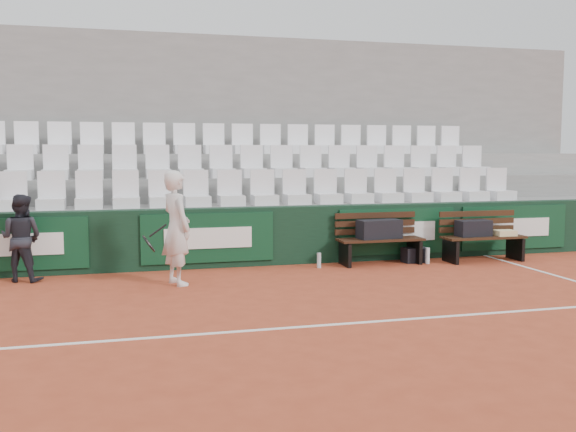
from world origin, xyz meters
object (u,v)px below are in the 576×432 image
at_px(ball_kid, 21,238).
at_px(bench_right, 483,249).
at_px(sports_bag_left, 379,229).
at_px(sports_bag_right, 473,228).
at_px(water_bottle_near, 319,260).
at_px(bench_left, 380,251).
at_px(water_bottle_far, 427,256).
at_px(tennis_player, 176,228).
at_px(sports_bag_ground, 415,255).

bearing_deg(ball_kid, bench_right, -160.32).
height_order(sports_bag_left, sports_bag_right, sports_bag_left).
bearing_deg(water_bottle_near, ball_kid, 179.03).
bearing_deg(sports_bag_right, sports_bag_left, 174.83).
xyz_separation_m(bench_left, water_bottle_far, (0.81, -0.17, -0.09)).
bearing_deg(ball_kid, bench_left, -158.96).
xyz_separation_m(bench_left, ball_kid, (-5.80, 0.01, 0.43)).
xyz_separation_m(tennis_player, ball_kid, (-2.23, 0.84, -0.18)).
distance_m(sports_bag_left, sports_bag_ground, 0.84).
distance_m(water_bottle_far, ball_kid, 6.64).
distance_m(sports_bag_right, water_bottle_far, 1.01).
relative_size(tennis_player, ball_kid, 1.28).
relative_size(sports_bag_left, tennis_player, 0.45).
xyz_separation_m(bench_left, water_bottle_near, (-1.14, -0.07, -0.10)).
height_order(bench_left, tennis_player, tennis_player).
height_order(sports_bag_ground, water_bottle_near, sports_bag_ground).
xyz_separation_m(bench_right, ball_kid, (-7.70, 0.19, 0.43)).
distance_m(bench_left, bench_right, 1.91).
height_order(sports_bag_left, water_bottle_far, sports_bag_left).
xyz_separation_m(sports_bag_left, water_bottle_far, (0.83, -0.18, -0.47)).
bearing_deg(water_bottle_near, tennis_player, -162.63).
bearing_deg(water_bottle_far, water_bottle_near, 176.98).
distance_m(bench_left, water_bottle_far, 0.84).
bearing_deg(tennis_player, bench_left, 13.10).
height_order(bench_right, water_bottle_far, bench_right).
height_order(bench_left, sports_bag_left, sports_bag_left).
relative_size(bench_right, water_bottle_far, 5.39).
bearing_deg(water_bottle_near, bench_left, 3.52).
bearing_deg(sports_bag_left, tennis_player, -166.65).
bearing_deg(sports_bag_left, sports_bag_right, -5.17).
xyz_separation_m(sports_bag_left, water_bottle_near, (-1.12, -0.08, -0.48)).
bearing_deg(bench_right, ball_kid, 178.55).
bearing_deg(water_bottle_far, sports_bag_right, 1.71).
xyz_separation_m(bench_right, sports_bag_right, (-0.19, 0.04, 0.37)).
bearing_deg(tennis_player, sports_bag_right, 7.38).
height_order(sports_bag_ground, water_bottle_far, water_bottle_far).
bearing_deg(sports_bag_left, bench_right, -5.84).
height_order(water_bottle_far, ball_kid, ball_kid).
distance_m(water_bottle_near, ball_kid, 4.69).
relative_size(sports_bag_ground, ball_kid, 0.33).
relative_size(bench_left, sports_bag_right, 2.45).
bearing_deg(water_bottle_near, sports_bag_ground, 3.01).
bearing_deg(sports_bag_right, bench_right, -11.88).
bearing_deg(sports_bag_ground, sports_bag_right, -9.27).
relative_size(sports_bag_left, sports_bag_right, 1.23).
height_order(bench_left, water_bottle_near, bench_left).
xyz_separation_m(water_bottle_near, ball_kid, (-4.66, 0.08, 0.53)).
distance_m(bench_right, water_bottle_far, 1.09).
distance_m(water_bottle_far, tennis_player, 4.48).
height_order(sports_bag_right, tennis_player, tennis_player).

